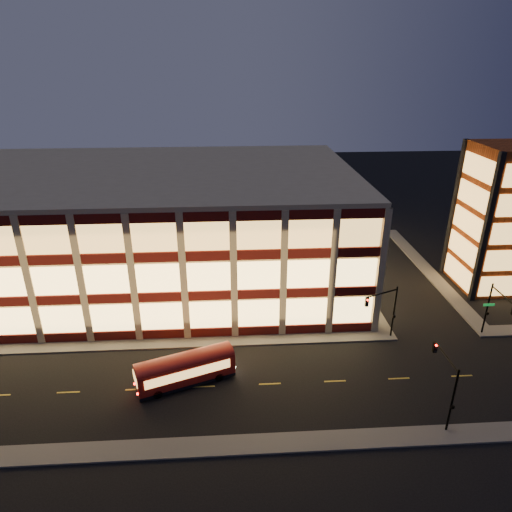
{
  "coord_description": "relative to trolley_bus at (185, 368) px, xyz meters",
  "views": [
    {
      "loc": [
        6.64,
        -39.09,
        27.48
      ],
      "look_at": [
        9.61,
        8.0,
        6.58
      ],
      "focal_mm": 32.0,
      "sensor_mm": 36.0,
      "label": 1
    }
  ],
  "objects": [
    {
      "name": "sidewalk_office_south",
      "position": [
        -5.37,
        6.3,
        -1.58
      ],
      "size": [
        54.0,
        2.0,
        0.15
      ],
      "primitive_type": "cube",
      "color": "#514F4C",
      "rests_on": "ground"
    },
    {
      "name": "trolley_bus",
      "position": [
        0.0,
        0.0,
        0.0
      ],
      "size": [
        9.05,
        5.15,
        2.99
      ],
      "rotation": [
        0.0,
        0.0,
        0.36
      ],
      "color": "#940E08",
      "rests_on": "ground"
    },
    {
      "name": "office_building",
      "position": [
        -5.29,
        22.22,
        5.59
      ],
      "size": [
        50.45,
        30.45,
        14.5
      ],
      "color": "tan",
      "rests_on": "ground"
    },
    {
      "name": "stair_tower",
      "position": [
        37.58,
        17.26,
        7.33
      ],
      "size": [
        8.6,
        8.6,
        18.0
      ],
      "color": "#8C3814",
      "rests_on": "ground"
    },
    {
      "name": "sidewalk_near",
      "position": [
        -2.37,
        -7.7,
        -1.58
      ],
      "size": [
        100.0,
        2.0,
        0.15
      ],
      "primitive_type": "cube",
      "color": "#514F4C",
      "rests_on": "ground"
    },
    {
      "name": "sidewalk_office_east",
      "position": [
        20.63,
        22.3,
        -1.58
      ],
      "size": [
        2.0,
        30.0,
        0.15
      ],
      "primitive_type": "cube",
      "color": "#514F4C",
      "rests_on": "ground"
    },
    {
      "name": "traffic_signal_far",
      "position": [
        19.84,
        5.54,
        2.45
      ],
      "size": [
        3.79,
        1.87,
        6.0
      ],
      "color": "black",
      "rests_on": "ground"
    },
    {
      "name": "traffic_signal_right",
      "position": [
        31.13,
        4.68,
        2.44
      ],
      "size": [
        1.2,
        4.37,
        6.0
      ],
      "color": "black",
      "rests_on": "ground"
    },
    {
      "name": "sidewalk_tower_west",
      "position": [
        31.63,
        22.3,
        -1.58
      ],
      "size": [
        2.0,
        30.0,
        0.15
      ],
      "primitive_type": "cube",
      "color": "#514F4C",
      "rests_on": "ground"
    },
    {
      "name": "ground",
      "position": [
        -2.37,
        5.3,
        -1.66
      ],
      "size": [
        200.0,
        200.0,
        0.0
      ],
      "primitive_type": "plane",
      "color": "black",
      "rests_on": "ground"
    },
    {
      "name": "traffic_signal_near",
      "position": [
        21.13,
        -5.73,
        2.47
      ],
      "size": [
        0.32,
        4.45,
        6.0
      ],
      "color": "black",
      "rests_on": "ground"
    }
  ]
}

